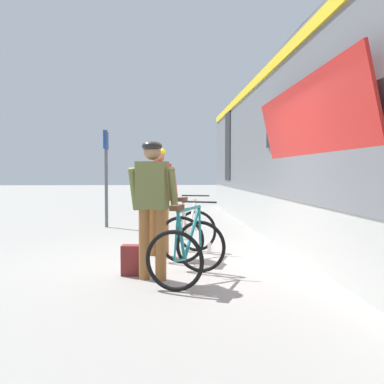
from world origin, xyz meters
name	(u,v)px	position (x,y,z in m)	size (l,w,h in m)	color
ground_plane	(193,263)	(0.00, 0.00, 0.00)	(80.00, 80.00, 0.00)	gray
cyclist_near_in_red	(158,191)	(-0.52, 0.64, 1.05)	(0.66, 0.47, 1.76)	#935B2D
cyclist_far_in_olive	(152,197)	(-0.57, -0.98, 1.05)	(0.66, 0.42, 1.76)	#935B2D
bicycle_near_white	(189,232)	(-0.03, 0.49, 0.40)	(0.99, 1.23, 0.99)	black
bicycle_far_teal	(188,249)	(-0.12, -1.10, 0.40)	(1.05, 1.26, 0.99)	black
backpack_on_platform	(132,260)	(-0.85, -0.72, 0.20)	(0.28, 0.18, 0.40)	maroon
water_bottle_near_the_bikes	(209,248)	(0.33, 0.75, 0.09)	(0.06, 0.06, 0.18)	silver
platform_sign_post	(106,162)	(-1.86, 4.44, 1.62)	(0.08, 0.70, 2.40)	#595B60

